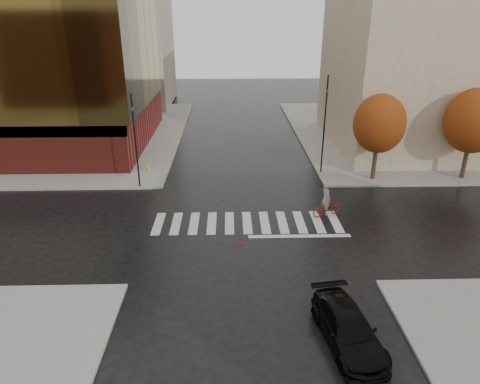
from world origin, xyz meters
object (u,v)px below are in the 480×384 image
object	(u,v)px
sedan	(348,329)
cyclist	(326,205)
traffic_light_nw	(135,136)
fire_hydrant	(149,168)
traffic_light_ne	(325,118)

from	to	relation	value
sedan	cyclist	xyz separation A→B (m)	(1.55, 11.32, 0.10)
traffic_light_nw	fire_hydrant	world-z (taller)	traffic_light_nw
traffic_light_ne	fire_hydrant	bearing A→B (deg)	-23.88
sedan	traffic_light_ne	size ratio (longest dim) A/B	0.61
traffic_light_ne	cyclist	bearing A→B (deg)	58.08
cyclist	traffic_light_nw	distance (m)	14.10
traffic_light_ne	fire_hydrant	size ratio (longest dim) A/B	11.77
sedan	traffic_light_nw	bearing A→B (deg)	116.11
traffic_light_nw	fire_hydrant	distance (m)	4.56
sedan	fire_hydrant	distance (m)	22.16
cyclist	traffic_light_ne	distance (m)	8.59
fire_hydrant	traffic_light_ne	bearing A→B (deg)	-0.98
sedan	cyclist	bearing A→B (deg)	73.60
traffic_light_ne	traffic_light_nw	bearing A→B (deg)	-12.00
traffic_light_ne	fire_hydrant	distance (m)	14.42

